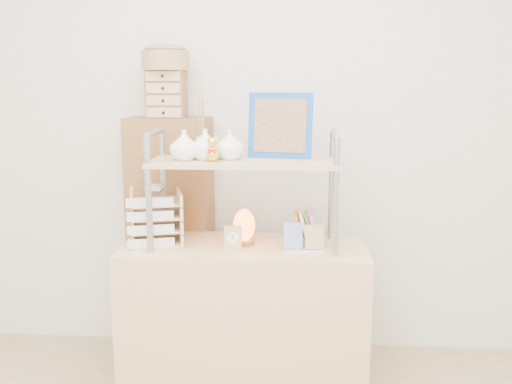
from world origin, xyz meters
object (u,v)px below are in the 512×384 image
desk (245,316)px  letter_tray (155,220)px  cabinet (172,238)px  salt_lamp (244,226)px

desk → letter_tray: (-0.44, 0.00, 0.49)m
letter_tray → desk: bearing=-0.4°
desk → cabinet: cabinet is taller
salt_lamp → letter_tray: bearing=-178.2°
cabinet → salt_lamp: 0.59m
desk → letter_tray: bearing=179.6°
cabinet → letter_tray: (0.00, -0.37, 0.19)m
cabinet → letter_tray: cabinet is taller
desk → salt_lamp: 0.47m
desk → cabinet: bearing=140.3°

